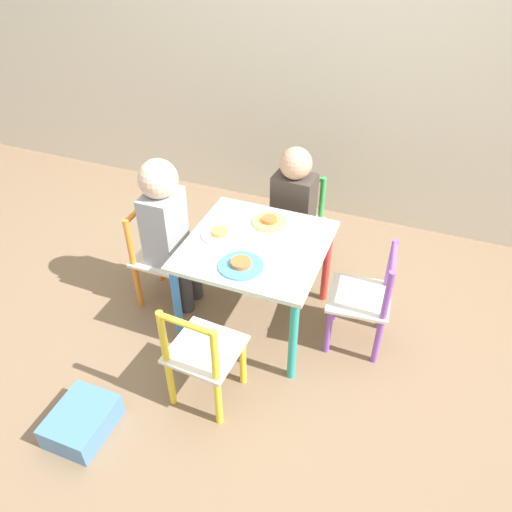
{
  "coord_description": "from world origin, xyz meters",
  "views": [
    {
      "loc": [
        0.62,
        -1.59,
        1.72
      ],
      "look_at": [
        0.0,
        0.0,
        0.39
      ],
      "focal_mm": 35.0,
      "sensor_mm": 36.0,
      "label": 1
    }
  ],
  "objects_px": {
    "chair_purple": "(365,300)",
    "storage_bin": "(82,421)",
    "child_left": "(167,222)",
    "plate_front": "(241,265)",
    "plate_back": "(269,221)",
    "kids_table": "(256,256)",
    "chair_orange": "(161,257)",
    "chair_green": "(295,225)",
    "child_back": "(292,203)",
    "plate_left": "(220,234)",
    "chair_yellow": "(203,356)"
  },
  "relations": [
    {
      "from": "chair_yellow",
      "to": "child_left",
      "type": "xyz_separation_m",
      "value": [
        -0.4,
        0.48,
        0.22
      ]
    },
    {
      "from": "chair_purple",
      "to": "chair_orange",
      "type": "bearing_deg",
      "value": -92.34
    },
    {
      "from": "chair_yellow",
      "to": "child_back",
      "type": "bearing_deg",
      "value": -90.06
    },
    {
      "from": "child_back",
      "to": "chair_purple",
      "type": "bearing_deg",
      "value": -35.82
    },
    {
      "from": "child_back",
      "to": "plate_left",
      "type": "height_order",
      "value": "child_back"
    },
    {
      "from": "plate_back",
      "to": "chair_green",
      "type": "bearing_deg",
      "value": 84.41
    },
    {
      "from": "chair_yellow",
      "to": "chair_orange",
      "type": "bearing_deg",
      "value": -42.78
    },
    {
      "from": "chair_orange",
      "to": "child_left",
      "type": "xyz_separation_m",
      "value": [
        0.06,
        0.0,
        0.22
      ]
    },
    {
      "from": "chair_purple",
      "to": "plate_front",
      "type": "relative_size",
      "value": 2.76
    },
    {
      "from": "kids_table",
      "to": "chair_green",
      "type": "xyz_separation_m",
      "value": [
        0.03,
        0.49,
        -0.14
      ]
    },
    {
      "from": "plate_back",
      "to": "storage_bin",
      "type": "height_order",
      "value": "plate_back"
    },
    {
      "from": "child_back",
      "to": "plate_left",
      "type": "bearing_deg",
      "value": -110.93
    },
    {
      "from": "chair_orange",
      "to": "storage_bin",
      "type": "height_order",
      "value": "chair_orange"
    },
    {
      "from": "kids_table",
      "to": "child_left",
      "type": "xyz_separation_m",
      "value": [
        -0.43,
        -0.01,
        0.08
      ]
    },
    {
      "from": "kids_table",
      "to": "child_left",
      "type": "bearing_deg",
      "value": -179.1
    },
    {
      "from": "chair_orange",
      "to": "chair_purple",
      "type": "height_order",
      "value": "same"
    },
    {
      "from": "kids_table",
      "to": "chair_orange",
      "type": "distance_m",
      "value": 0.51
    },
    {
      "from": "chair_purple",
      "to": "child_left",
      "type": "bearing_deg",
      "value": -92.19
    },
    {
      "from": "chair_green",
      "to": "plate_front",
      "type": "distance_m",
      "value": 0.69
    },
    {
      "from": "chair_purple",
      "to": "child_left",
      "type": "relative_size",
      "value": 0.66
    },
    {
      "from": "plate_left",
      "to": "plate_front",
      "type": "bearing_deg",
      "value": -45.0
    },
    {
      "from": "chair_orange",
      "to": "chair_purple",
      "type": "distance_m",
      "value": 0.97
    },
    {
      "from": "chair_purple",
      "to": "plate_front",
      "type": "distance_m",
      "value": 0.57
    },
    {
      "from": "chair_yellow",
      "to": "plate_back",
      "type": "xyz_separation_m",
      "value": [
        0.03,
        0.65,
        0.22
      ]
    },
    {
      "from": "chair_yellow",
      "to": "plate_front",
      "type": "distance_m",
      "value": 0.39
    },
    {
      "from": "chair_yellow",
      "to": "kids_table",
      "type": "bearing_deg",
      "value": -90.0
    },
    {
      "from": "storage_bin",
      "to": "child_left",
      "type": "bearing_deg",
      "value": 91.83
    },
    {
      "from": "plate_front",
      "to": "plate_back",
      "type": "bearing_deg",
      "value": 90.0
    },
    {
      "from": "chair_yellow",
      "to": "plate_left",
      "type": "relative_size",
      "value": 3.05
    },
    {
      "from": "kids_table",
      "to": "child_left",
      "type": "distance_m",
      "value": 0.43
    },
    {
      "from": "plate_left",
      "to": "storage_bin",
      "type": "xyz_separation_m",
      "value": [
        -0.24,
        -0.8,
        -0.41
      ]
    },
    {
      "from": "chair_orange",
      "to": "plate_back",
      "type": "relative_size",
      "value": 3.23
    },
    {
      "from": "chair_green",
      "to": "kids_table",
      "type": "bearing_deg",
      "value": -90.0
    },
    {
      "from": "plate_front",
      "to": "storage_bin",
      "type": "bearing_deg",
      "value": -122.49
    },
    {
      "from": "plate_front",
      "to": "storage_bin",
      "type": "distance_m",
      "value": 0.85
    },
    {
      "from": "chair_purple",
      "to": "storage_bin",
      "type": "distance_m",
      "value": 1.24
    },
    {
      "from": "chair_orange",
      "to": "plate_left",
      "type": "bearing_deg",
      "value": -89.53
    },
    {
      "from": "plate_left",
      "to": "storage_bin",
      "type": "relative_size",
      "value": 0.65
    },
    {
      "from": "kids_table",
      "to": "chair_green",
      "type": "bearing_deg",
      "value": 86.32
    },
    {
      "from": "chair_purple",
      "to": "plate_left",
      "type": "relative_size",
      "value": 3.05
    },
    {
      "from": "plate_left",
      "to": "storage_bin",
      "type": "bearing_deg",
      "value": -106.43
    },
    {
      "from": "plate_back",
      "to": "storage_bin",
      "type": "xyz_separation_m",
      "value": [
        -0.4,
        -0.97,
        -0.41
      ]
    },
    {
      "from": "chair_purple",
      "to": "child_left",
      "type": "xyz_separation_m",
      "value": [
        -0.91,
        -0.05,
        0.22
      ]
    },
    {
      "from": "chair_green",
      "to": "storage_bin",
      "type": "distance_m",
      "value": 1.37
    },
    {
      "from": "child_left",
      "to": "plate_front",
      "type": "distance_m",
      "value": 0.46
    },
    {
      "from": "child_back",
      "to": "plate_left",
      "type": "relative_size",
      "value": 4.22
    },
    {
      "from": "chair_orange",
      "to": "child_left",
      "type": "relative_size",
      "value": 0.66
    },
    {
      "from": "kids_table",
      "to": "plate_back",
      "type": "relative_size",
      "value": 3.75
    },
    {
      "from": "child_left",
      "to": "chair_yellow",
      "type": "bearing_deg",
      "value": -141.21
    },
    {
      "from": "plate_left",
      "to": "plate_front",
      "type": "relative_size",
      "value": 0.9
    }
  ]
}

